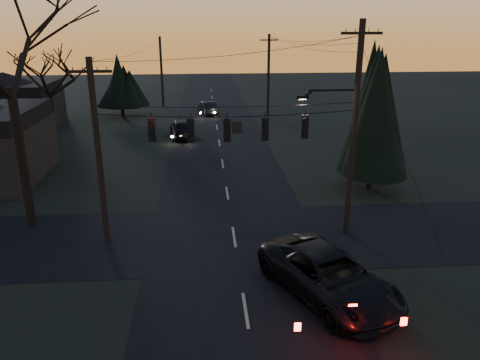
{
  "coord_description": "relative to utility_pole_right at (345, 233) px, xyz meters",
  "views": [
    {
      "loc": [
        -1.37,
        -10.36,
        10.02
      ],
      "look_at": [
        0.12,
        7.95,
        3.63
      ],
      "focal_mm": 35.0,
      "sensor_mm": 36.0,
      "label": 1
    }
  ],
  "objects": [
    {
      "name": "utility_pole_far_r",
      "position": [
        0.0,
        28.0,
        0.0
      ],
      "size": [
        1.8,
        0.3,
        8.5
      ],
      "primitive_type": null,
      "color": "black",
      "rests_on": "ground"
    },
    {
      "name": "evergreen_right",
      "position": [
        3.29,
        6.07,
        4.76
      ],
      "size": [
        4.06,
        4.06,
        8.33
      ],
      "color": "black",
      "rests_on": "ground"
    },
    {
      "name": "bare_tree_left",
      "position": [
        -15.68,
        2.22,
        9.02
      ],
      "size": [
        9.47,
        9.47,
        12.89
      ],
      "color": "black",
      "rests_on": "ground"
    },
    {
      "name": "cross_road",
      "position": [
        -5.5,
        0.0,
        0.01
      ],
      "size": [
        60.0,
        7.0,
        0.02
      ],
      "primitive_type": "cube",
      "color": "black",
      "rests_on": "ground"
    },
    {
      "name": "utility_pole_far_l",
      "position": [
        -11.5,
        36.0,
        0.0
      ],
      "size": [
        0.3,
        0.3,
        8.0
      ],
      "primitive_type": null,
      "color": "black",
      "rests_on": "ground"
    },
    {
      "name": "bare_tree_dist",
      "position": [
        -19.02,
        18.24,
        5.7
      ],
      "size": [
        6.45,
        6.45,
        8.16
      ],
      "color": "black",
      "rests_on": "ground"
    },
    {
      "name": "sedan_oncoming_b",
      "position": [
        -6.3,
        30.8,
        0.68
      ],
      "size": [
        2.38,
        4.33,
        1.35
      ],
      "primitive_type": "imported",
      "rotation": [
        0.0,
        0.0,
        3.39
      ],
      "color": "black",
      "rests_on": "ground"
    },
    {
      "name": "span_signal_assembly",
      "position": [
        -5.74,
        0.0,
        5.35
      ],
      "size": [
        11.5,
        0.44,
        1.46
      ],
      "color": "black",
      "rests_on": "ground"
    },
    {
      "name": "house_left_far",
      "position": [
        -25.5,
        26.0,
        2.6
      ],
      "size": [
        9.0,
        7.0,
        5.2
      ],
      "color": "black",
      "rests_on": "ground"
    },
    {
      "name": "suv_near",
      "position": [
        -2.3,
        -5.3,
        0.87
      ],
      "size": [
        5.23,
        6.9,
        1.74
      ],
      "primitive_type": "imported",
      "rotation": [
        0.0,
        0.0,
        0.43
      ],
      "color": "black",
      "rests_on": "ground"
    },
    {
      "name": "sedan_oncoming_a",
      "position": [
        -8.7,
        20.32,
        0.81
      ],
      "size": [
        2.43,
        4.94,
        1.62
      ],
      "primitive_type": "imported",
      "rotation": [
        0.0,
        0.0,
        3.25
      ],
      "color": "black",
      "rests_on": "ground"
    },
    {
      "name": "utility_pole_left",
      "position": [
        -11.5,
        0.0,
        0.0
      ],
      "size": [
        1.8,
        0.3,
        8.5
      ],
      "primitive_type": null,
      "color": "black",
      "rests_on": "ground"
    },
    {
      "name": "main_road",
      "position": [
        -5.5,
        10.0,
        0.01
      ],
      "size": [
        8.0,
        120.0,
        0.02
      ],
      "primitive_type": "cube",
      "color": "black",
      "rests_on": "ground"
    },
    {
      "name": "utility_pole_right",
      "position": [
        0.0,
        0.0,
        0.0
      ],
      "size": [
        5.0,
        0.3,
        10.0
      ],
      "primitive_type": null,
      "color": "black",
      "rests_on": "ground"
    },
    {
      "name": "evergreen_dist",
      "position": [
        -15.3,
        29.76,
        3.54
      ],
      "size": [
        3.92,
        3.92,
        5.9
      ],
      "color": "black",
      "rests_on": "ground"
    }
  ]
}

